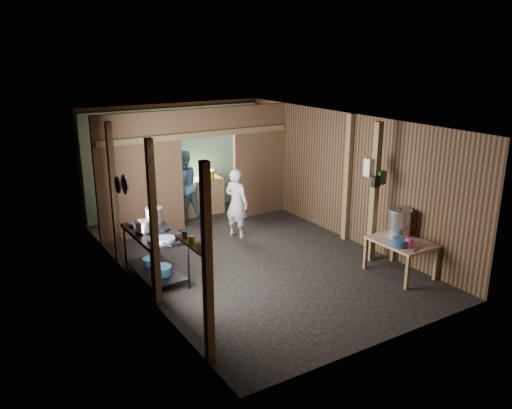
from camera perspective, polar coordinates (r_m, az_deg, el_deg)
floor at (r=9.93m, az=-0.61°, el=-5.79°), size 4.50×7.00×0.00m
ceiling at (r=9.24m, az=-0.66°, el=9.25°), size 4.50×7.00×0.00m
wall_back at (r=12.54m, az=-8.95°, el=5.08°), size 4.50×0.00×2.60m
wall_front at (r=6.90m, az=14.62°, el=-5.24°), size 4.50×0.00×2.60m
wall_left at (r=8.61m, az=-13.57°, el=-0.70°), size 0.00×7.00×2.60m
wall_right at (r=10.80m, az=9.66°, el=3.12°), size 0.00×7.00×2.60m
partition_left at (r=10.90m, az=-12.68°, el=3.08°), size 1.85×0.10×2.60m
partition_right at (r=12.12m, az=0.37°, el=4.88°), size 1.35×0.10×2.60m
partition_header at (r=11.31m, az=-5.39°, el=9.07°), size 1.30×0.10×0.60m
turquoise_panel at (r=12.50m, az=-8.83°, el=4.81°), size 4.40×0.06×2.50m
back_counter at (r=12.38m, az=-6.49°, el=0.85°), size 1.20×0.50×0.85m
wall_clock at (r=12.44m, az=-7.83°, el=7.85°), size 0.20×0.03×0.20m
post_left_a at (r=6.36m, az=-5.39°, el=-6.69°), size 0.10×0.12×2.60m
post_left_b at (r=7.91m, az=-11.23°, el=-2.12°), size 0.10×0.12×2.60m
post_left_c at (r=9.73m, az=-15.44°, el=1.20°), size 0.10×0.12×2.60m
post_right at (r=10.61m, az=10.08°, el=2.84°), size 0.10×0.12×2.60m
post_free at (r=9.61m, az=12.94°, el=1.20°), size 0.12×0.12×2.60m
cross_beam at (r=11.19m, az=-6.39°, el=7.67°), size 4.40×0.12×0.12m
pan_lid_big at (r=8.89m, az=-14.31°, el=2.16°), size 0.03×0.34×0.34m
pan_lid_small at (r=9.29m, az=-15.02°, el=2.09°), size 0.03×0.30×0.30m
wall_shelf at (r=6.75m, az=-7.09°, el=-4.39°), size 0.14×0.80×0.03m
jar_white at (r=6.51m, az=-6.18°, el=-4.55°), size 0.07×0.07×0.10m
jar_yellow at (r=6.73m, az=-7.11°, el=-3.87°), size 0.08×0.08×0.10m
jar_green at (r=6.91m, az=-7.88°, el=-3.31°), size 0.06×0.06×0.10m
bag_white at (r=9.52m, az=12.58°, el=4.06°), size 0.22×0.15×0.32m
bag_green at (r=9.55m, az=13.61°, el=2.91°), size 0.16×0.12×0.24m
bag_black at (r=9.45m, az=13.07°, el=2.49°), size 0.14×0.10×0.20m
gas_range at (r=9.05m, az=-11.04°, el=-5.52°), size 0.75×1.46×0.86m
prep_table at (r=9.43m, az=15.61°, el=-5.66°), size 0.77×1.06×0.63m
stove_pot_large at (r=9.27m, az=-11.17°, el=-1.26°), size 0.38×0.38×0.31m
stove_pot_med at (r=8.87m, az=-12.41°, el=-2.48°), size 0.29×0.29×0.22m
frying_pan at (r=8.43m, az=-9.96°, el=-3.81°), size 0.47×0.62×0.07m
blue_tub_front at (r=8.92m, az=-10.43°, el=-7.16°), size 0.35×0.35×0.14m
blue_tub_back at (r=9.35m, az=-11.54°, el=-6.17°), size 0.29×0.29×0.11m
stock_pot at (r=9.51m, az=15.55°, el=-1.96°), size 0.47×0.47×0.51m
wash_basin at (r=9.08m, az=15.58°, el=-4.02°), size 0.39×0.39×0.12m
pink_bucket at (r=9.04m, az=16.55°, el=-4.07°), size 0.16×0.16×0.16m
knife at (r=9.00m, az=17.34°, el=-4.75°), size 0.30×0.13×0.01m
yellow_tub at (r=12.37m, az=-5.40°, el=3.35°), size 0.34×0.34×0.19m
red_cup at (r=12.14m, az=-7.76°, el=2.92°), size 0.13×0.13×0.15m
cook at (r=10.75m, az=-2.16°, el=0.14°), size 0.54×0.63×1.46m
worker_back at (r=11.96m, az=-8.06°, el=2.16°), size 0.90×0.76×1.63m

